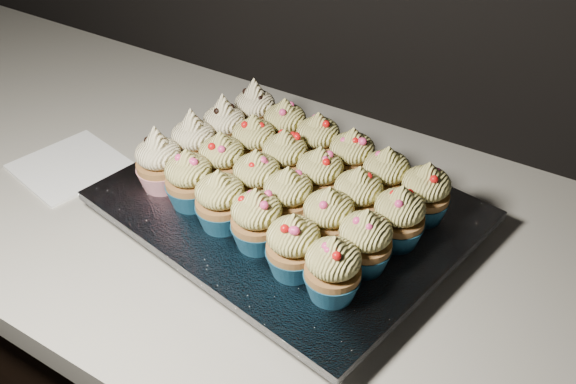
{
  "coord_description": "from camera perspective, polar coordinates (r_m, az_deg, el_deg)",
  "views": [
    {
      "loc": [
        0.26,
        1.14,
        1.45
      ],
      "look_at": [
        -0.1,
        1.7,
        0.95
      ],
      "focal_mm": 40.0,
      "sensor_mm": 36.0,
      "label": 1
    }
  ],
  "objects": [
    {
      "name": "cupcake_21",
      "position": [
        0.85,
        5.68,
        3.05
      ],
      "size": [
        0.06,
        0.06,
        0.08
      ],
      "color": "#185273",
      "rests_on": "foil_lining"
    },
    {
      "name": "worktop",
      "position": [
        0.84,
        5.74,
        -5.85
      ],
      "size": [
        2.44,
        0.64,
        0.04
      ],
      "primitive_type": "cube",
      "color": "beige",
      "rests_on": "cabinet"
    },
    {
      "name": "cupcake_18",
      "position": [
        0.95,
        -2.95,
        7.16
      ],
      "size": [
        0.06,
        0.06,
        0.1
      ],
      "color": "#AA172D",
      "rests_on": "foil_lining"
    },
    {
      "name": "cupcake_5",
      "position": [
        0.69,
        4.0,
        -6.86
      ],
      "size": [
        0.06,
        0.06,
        0.08
      ],
      "color": "#185273",
      "rests_on": "foil_lining"
    },
    {
      "name": "cupcake_4",
      "position": [
        0.71,
        0.48,
        -4.84
      ],
      "size": [
        0.06,
        0.06,
        0.08
      ],
      "color": "#185273",
      "rests_on": "foil_lining"
    },
    {
      "name": "cupcake_1",
      "position": [
        0.82,
        -8.77,
        1.09
      ],
      "size": [
        0.06,
        0.06,
        0.08
      ],
      "color": "#185273",
      "rests_on": "foil_lining"
    },
    {
      "name": "foil_lining",
      "position": [
        0.84,
        0.0,
        -1.2
      ],
      "size": [
        0.5,
        0.42,
        0.01
      ],
      "primitive_type": "cube",
      "rotation": [
        0.0,
        0.0,
        -0.17
      ],
      "color": "silver",
      "rests_on": "baking_tray"
    },
    {
      "name": "cupcake_13",
      "position": [
        0.88,
        -3.02,
        4.33
      ],
      "size": [
        0.06,
        0.06,
        0.08
      ],
      "color": "#185273",
      "rests_on": "foil_lining"
    },
    {
      "name": "baking_tray",
      "position": [
        0.85,
        0.0,
        -2.1
      ],
      "size": [
        0.46,
        0.38,
        0.02
      ],
      "primitive_type": "cube",
      "rotation": [
        0.0,
        0.0,
        -0.17
      ],
      "color": "black",
      "rests_on": "worktop"
    },
    {
      "name": "cupcake_20",
      "position": [
        0.88,
        2.66,
        4.49
      ],
      "size": [
        0.06,
        0.06,
        0.08
      ],
      "color": "#185273",
      "rests_on": "foil_lining"
    },
    {
      "name": "napkin",
      "position": [
        1.01,
        -18.77,
        2.19
      ],
      "size": [
        0.17,
        0.17,
        0.0
      ],
      "primitive_type": "cube",
      "rotation": [
        0.0,
        0.0,
        -0.21
      ],
      "color": "white",
      "rests_on": "worktop"
    },
    {
      "name": "cupcake_0",
      "position": [
        0.86,
        -11.39,
        2.66
      ],
      "size": [
        0.06,
        0.06,
        0.1
      ],
      "color": "#AA172D",
      "rests_on": "foil_lining"
    },
    {
      "name": "cupcake_3",
      "position": [
        0.75,
        -2.78,
        -2.51
      ],
      "size": [
        0.06,
        0.06,
        0.08
      ],
      "color": "#185273",
      "rests_on": "foil_lining"
    },
    {
      "name": "cupcake_8",
      "position": [
        0.81,
        -2.78,
        1.08
      ],
      "size": [
        0.06,
        0.06,
        0.08
      ],
      "color": "#185273",
      "rests_on": "foil_lining"
    },
    {
      "name": "cupcake_9",
      "position": [
        0.78,
        0.02,
        -0.52
      ],
      "size": [
        0.06,
        0.06,
        0.08
      ],
      "color": "#185273",
      "rests_on": "foil_lining"
    },
    {
      "name": "cupcake_16",
      "position": [
        0.79,
        6.22,
        -0.5
      ],
      "size": [
        0.06,
        0.06,
        0.08
      ],
      "color": "#185273",
      "rests_on": "foil_lining"
    },
    {
      "name": "cupcake_2",
      "position": [
        0.78,
        -6.03,
        -0.8
      ],
      "size": [
        0.06,
        0.06,
        0.08
      ],
      "color": "#185273",
      "rests_on": "foil_lining"
    },
    {
      "name": "cupcake_17",
      "position": [
        0.76,
        9.81,
        -2.24
      ],
      "size": [
        0.06,
        0.06,
        0.08
      ],
      "color": "#185273",
      "rests_on": "foil_lining"
    },
    {
      "name": "cupcake_19",
      "position": [
        0.92,
        -0.27,
        5.78
      ],
      "size": [
        0.06,
        0.06,
        0.08
      ],
      "color": "#185273",
      "rests_on": "foil_lining"
    },
    {
      "name": "cupcake_10",
      "position": [
        0.75,
        3.61,
        -2.37
      ],
      "size": [
        0.06,
        0.06,
        0.08
      ],
      "color": "#185273",
      "rests_on": "foil_lining"
    },
    {
      "name": "cupcake_23",
      "position": [
        0.8,
        12.07,
        -0.13
      ],
      "size": [
        0.06,
        0.06,
        0.08
      ],
      "color": "#185273",
      "rests_on": "foil_lining"
    },
    {
      "name": "cupcake_7",
      "position": [
        0.85,
        -5.87,
        2.71
      ],
      "size": [
        0.06,
        0.06,
        0.08
      ],
      "color": "#185273",
      "rests_on": "foil_lining"
    },
    {
      "name": "cupcake_15",
      "position": [
        0.82,
        2.83,
        1.35
      ],
      "size": [
        0.06,
        0.06,
        0.08
      ],
      "color": "#185273",
      "rests_on": "foil_lining"
    },
    {
      "name": "cupcake_22",
      "position": [
        0.82,
        8.67,
        1.32
      ],
      "size": [
        0.06,
        0.06,
        0.08
      ],
      "color": "#185273",
      "rests_on": "foil_lining"
    },
    {
      "name": "cupcake_11",
      "position": [
        0.72,
        6.85,
        -4.39
      ],
      "size": [
        0.06,
        0.06,
        0.08
      ],
      "color": "#185273",
      "rests_on": "foil_lining"
    },
    {
      "name": "cupcake_12",
      "position": [
        0.91,
        -5.66,
        5.69
      ],
      "size": [
        0.06,
        0.06,
        0.1
      ],
      "color": "#AA172D",
      "rests_on": "foil_lining"
    },
    {
      "name": "cupcake_14",
      "position": [
        0.85,
        -0.28,
        2.94
      ],
      "size": [
        0.06,
        0.06,
        0.08
      ],
      "color": "#185273",
      "rests_on": "foil_lining"
    },
    {
      "name": "cupcake_6",
      "position": [
        0.89,
        -8.37,
        4.31
      ],
      "size": [
        0.06,
        0.06,
        0.1
      ],
      "color": "#AA172D",
      "rests_on": "foil_lining"
    }
  ]
}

